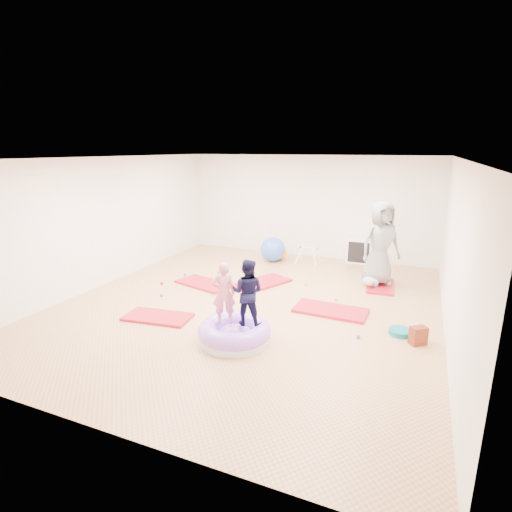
% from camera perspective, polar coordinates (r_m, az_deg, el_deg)
% --- Properties ---
extents(room, '(7.01, 8.01, 2.81)m').
position_cam_1_polar(room, '(7.54, -0.88, 3.12)').
color(room, tan).
rests_on(room, ground).
extents(gym_mat_front_left, '(1.26, 0.74, 0.05)m').
position_cam_1_polar(gym_mat_front_left, '(7.50, -13.85, -8.45)').
color(gym_mat_front_left, '#AB271E').
rests_on(gym_mat_front_left, ground).
extents(gym_mat_mid_left, '(1.40, 0.96, 0.05)m').
position_cam_1_polar(gym_mat_mid_left, '(9.07, -7.43, -3.92)').
color(gym_mat_mid_left, '#AB271E').
rests_on(gym_mat_mid_left, ground).
extents(gym_mat_center_back, '(1.18, 1.49, 0.06)m').
position_cam_1_polar(gym_mat_center_back, '(9.04, 0.79, -3.87)').
color(gym_mat_center_back, '#AB271E').
rests_on(gym_mat_center_back, ground).
extents(gym_mat_right, '(1.36, 0.72, 0.06)m').
position_cam_1_polar(gym_mat_right, '(7.68, 10.59, -7.65)').
color(gym_mat_right, '#AB271E').
rests_on(gym_mat_right, ground).
extents(gym_mat_rear_right, '(0.65, 1.17, 0.05)m').
position_cam_1_polar(gym_mat_rear_right, '(9.29, 17.34, -4.07)').
color(gym_mat_rear_right, '#AB271E').
rests_on(gym_mat_rear_right, ground).
extents(inflatable_cushion, '(1.15, 1.15, 0.36)m').
position_cam_1_polar(inflatable_cushion, '(6.44, -3.08, -10.92)').
color(inflatable_cushion, silver).
rests_on(inflatable_cushion, ground).
extents(child_pink, '(0.44, 0.39, 1.01)m').
position_cam_1_polar(child_pink, '(6.25, -4.63, -4.88)').
color(child_pink, '#E26D8B').
rests_on(child_pink, inflatable_cushion).
extents(child_navy, '(0.56, 0.46, 1.06)m').
position_cam_1_polar(child_navy, '(6.18, -1.23, -4.78)').
color(child_navy, black).
rests_on(child_navy, inflatable_cushion).
extents(adult_caregiver, '(1.07, 1.01, 1.84)m').
position_cam_1_polar(adult_caregiver, '(9.11, 17.36, 1.73)').
color(adult_caregiver, slate).
rests_on(adult_caregiver, gym_mat_rear_right).
extents(infant, '(0.36, 0.37, 0.21)m').
position_cam_1_polar(infant, '(9.10, 16.05, -3.48)').
color(infant, '#A8C2FF').
rests_on(infant, gym_mat_rear_right).
extents(ball_pit_balls, '(4.56, 2.40, 0.07)m').
position_cam_1_polar(ball_pit_balls, '(8.72, -1.59, -4.55)').
color(ball_pit_balls, '#F5A826').
rests_on(ball_pit_balls, ground).
extents(exercise_ball_blue, '(0.67, 0.67, 0.67)m').
position_cam_1_polar(exercise_ball_blue, '(10.78, 2.42, 0.96)').
color(exercise_ball_blue, blue).
rests_on(exercise_ball_blue, ground).
extents(exercise_ball_orange, '(0.40, 0.40, 0.40)m').
position_cam_1_polar(exercise_ball_orange, '(10.96, 3.43, 0.45)').
color(exercise_ball_orange, '#FF9600').
rests_on(exercise_ball_orange, ground).
extents(infant_play_gym, '(0.60, 0.56, 0.46)m').
position_cam_1_polar(infant_play_gym, '(10.61, 7.49, 0.45)').
color(infant_play_gym, white).
rests_on(infant_play_gym, ground).
extents(cube_shelf, '(0.64, 0.32, 0.64)m').
position_cam_1_polar(cube_shelf, '(10.97, 14.56, 0.67)').
color(cube_shelf, white).
rests_on(cube_shelf, ground).
extents(balance_disc, '(0.38, 0.38, 0.08)m').
position_cam_1_polar(balance_disc, '(7.11, 19.91, -10.15)').
color(balance_disc, '#0A667B').
rests_on(balance_disc, ground).
extents(backpack, '(0.29, 0.28, 0.29)m').
position_cam_1_polar(backpack, '(6.83, 22.17, -10.49)').
color(backpack, '#AA2B0A').
rests_on(backpack, ground).
extents(yellow_toy, '(0.21, 0.21, 0.03)m').
position_cam_1_polar(yellow_toy, '(7.42, -14.55, -8.83)').
color(yellow_toy, '#F5A826').
rests_on(yellow_toy, ground).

